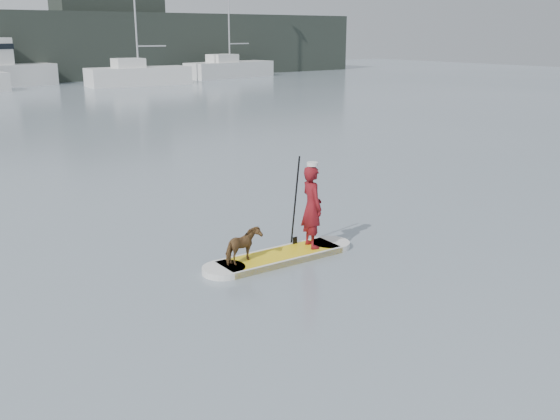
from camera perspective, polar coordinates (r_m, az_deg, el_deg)
ground at (r=9.25m, az=8.70°, el=-11.57°), size 140.00×140.00×0.00m
paddleboard at (r=12.10m, az=-0.00°, el=-4.28°), size 3.30×0.89×0.12m
paddler at (r=12.26m, az=2.93°, el=0.29°), size 0.52×0.67×1.64m
white_cap at (r=12.06m, az=2.99°, el=4.22°), size 0.22×0.22×0.07m
dog at (r=11.55m, az=-3.38°, el=-3.30°), size 0.83×0.53×0.64m
paddle at (r=12.45m, az=1.39°, el=-0.14°), size 0.10×0.30×2.00m
sailboat_e at (r=53.72m, az=-12.86°, el=11.98°), size 8.49×3.19×12.10m
sailboat_f at (r=61.88m, az=-4.67°, el=12.85°), size 9.58×4.22×13.86m
shore_building_east at (r=64.31m, az=-15.28°, el=15.22°), size 10.00×4.00×8.00m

